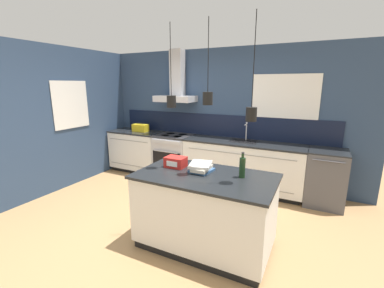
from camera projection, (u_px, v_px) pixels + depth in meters
ground_plane at (165, 223)px, 3.65m from camera, size 16.00×16.00×0.00m
wall_back at (215, 114)px, 5.10m from camera, size 5.60×2.34×2.60m
wall_left at (77, 117)px, 5.02m from camera, size 0.08×3.80×2.60m
counter_run_left at (138, 151)px, 5.80m from camera, size 1.19×0.64×0.91m
counter_run_sink at (242, 165)px, 4.75m from camera, size 2.19×0.64×1.24m
oven_range at (174, 156)px, 5.38m from camera, size 0.73×0.66×0.91m
dishwasher at (325, 178)px, 4.14m from camera, size 0.58×0.65×0.91m
kitchen_island at (205, 211)px, 3.05m from camera, size 1.60×0.91×0.91m
bottle_on_island at (242, 167)px, 2.85m from camera, size 0.07×0.07×0.29m
book_stack at (201, 167)px, 3.06m from camera, size 0.31×0.35×0.10m
red_supply_box at (176, 162)px, 3.23m from camera, size 0.25×0.19×0.13m
yellow_toolbox at (140, 128)px, 5.63m from camera, size 0.34×0.18×0.19m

